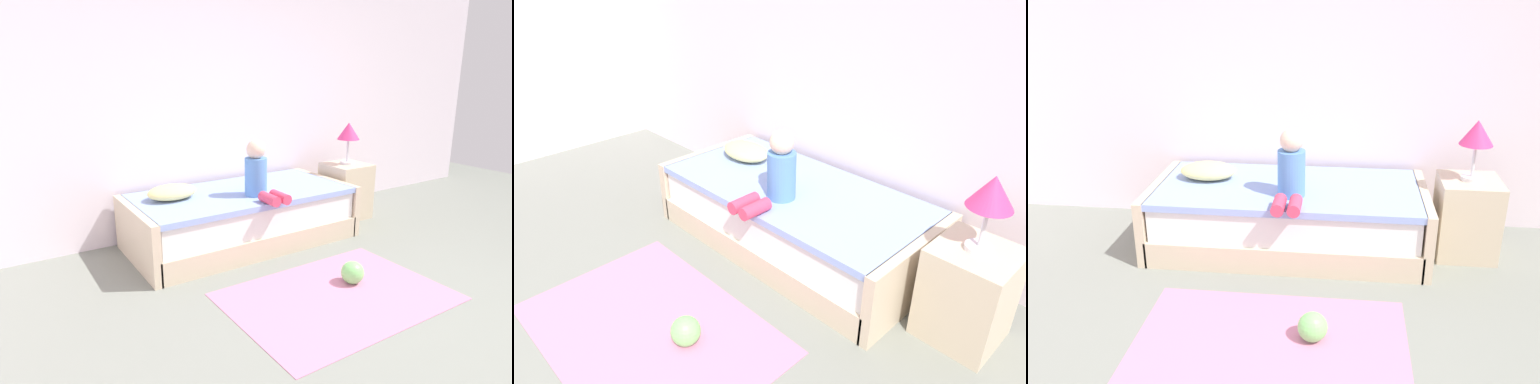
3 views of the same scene
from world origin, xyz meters
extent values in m
cube|color=white|center=(0.00, 2.60, 1.45)|extent=(7.20, 0.10, 2.90)
cube|color=beige|center=(-0.42, 2.00, 0.10)|extent=(2.00, 1.00, 0.20)
cube|color=white|center=(-0.42, 2.00, 0.33)|extent=(1.94, 0.94, 0.25)
cube|color=#8CA5E0|center=(-0.42, 2.00, 0.47)|extent=(1.98, 0.98, 0.05)
cube|color=beige|center=(-1.44, 2.00, 0.25)|extent=(0.07, 1.00, 0.50)
cube|color=beige|center=(0.60, 2.00, 0.25)|extent=(0.07, 1.00, 0.50)
cube|color=beige|center=(0.93, 2.02, 0.30)|extent=(0.44, 0.44, 0.60)
cylinder|color=silver|center=(0.93, 2.02, 0.61)|extent=(0.15, 0.15, 0.03)
cylinder|color=silver|center=(0.93, 2.02, 0.75)|extent=(0.02, 0.02, 0.24)
cone|color=#E5387A|center=(0.93, 2.02, 0.96)|extent=(0.24, 0.24, 0.18)
cylinder|color=#598CD1|center=(-0.38, 1.82, 0.67)|extent=(0.20, 0.20, 0.34)
sphere|color=beige|center=(-0.38, 1.82, 0.92)|extent=(0.17, 0.17, 0.17)
cylinder|color=#D83F60|center=(-0.43, 1.52, 0.55)|extent=(0.09, 0.22, 0.09)
cylinder|color=#D83F60|center=(-0.32, 1.52, 0.55)|extent=(0.09, 0.22, 0.09)
ellipsoid|color=#F2E58C|center=(-1.07, 2.10, 0.56)|extent=(0.44, 0.30, 0.13)
sphere|color=#7FD872|center=(-0.14, 0.80, 0.09)|extent=(0.18, 0.18, 0.18)
cube|color=pink|center=(-0.39, 0.70, 0.00)|extent=(1.60, 1.10, 0.01)
camera|label=1|loc=(-2.44, -1.41, 1.61)|focal=30.96mm
camera|label=2|loc=(1.64, -0.25, 2.05)|focal=32.54mm
camera|label=3|loc=(0.00, -1.89, 2.00)|focal=38.51mm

